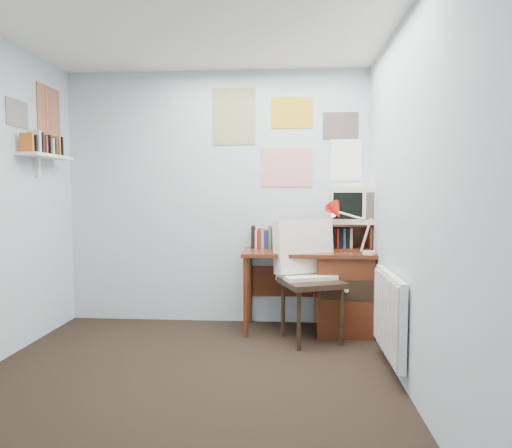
% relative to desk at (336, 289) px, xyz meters
% --- Properties ---
extents(ground, '(3.50, 3.50, 0.00)m').
position_rel_desk_xyz_m(ground, '(-1.17, -1.48, -0.41)').
color(ground, black).
rests_on(ground, ground).
extents(back_wall, '(3.00, 0.02, 2.50)m').
position_rel_desk_xyz_m(back_wall, '(-1.17, 0.27, 0.84)').
color(back_wall, silver).
rests_on(back_wall, ground).
extents(right_wall, '(0.02, 3.50, 2.50)m').
position_rel_desk_xyz_m(right_wall, '(0.33, -1.48, 0.84)').
color(right_wall, silver).
rests_on(right_wall, ground).
extents(desk, '(1.20, 0.55, 0.76)m').
position_rel_desk_xyz_m(desk, '(0.00, 0.00, 0.00)').
color(desk, '#5A2714').
rests_on(desk, ground).
extents(desk_chair, '(0.68, 0.66, 1.03)m').
position_rel_desk_xyz_m(desk_chair, '(-0.25, -0.30, 0.11)').
color(desk_chair, black).
rests_on(desk_chair, ground).
extents(desk_lamp, '(0.31, 0.28, 0.41)m').
position_rel_desk_xyz_m(desk_lamp, '(0.25, -0.22, 0.56)').
color(desk_lamp, red).
rests_on(desk_lamp, desk).
extents(tv_riser, '(0.40, 0.30, 0.25)m').
position_rel_desk_xyz_m(tv_riser, '(0.12, 0.11, 0.48)').
color(tv_riser, '#5A2714').
rests_on(tv_riser, desk).
extents(crt_tv, '(0.43, 0.41, 0.38)m').
position_rel_desk_xyz_m(crt_tv, '(0.15, 0.13, 0.79)').
color(crt_tv, beige).
rests_on(crt_tv, tv_riser).
extents(book_row, '(0.60, 0.14, 0.22)m').
position_rel_desk_xyz_m(book_row, '(-0.51, 0.18, 0.46)').
color(book_row, '#5A2714').
rests_on(book_row, desk).
extents(radiator, '(0.09, 0.80, 0.60)m').
position_rel_desk_xyz_m(radiator, '(0.29, -0.93, 0.01)').
color(radiator, white).
rests_on(radiator, right_wall).
extents(wall_shelf, '(0.20, 0.62, 0.24)m').
position_rel_desk_xyz_m(wall_shelf, '(-2.57, -0.38, 1.21)').
color(wall_shelf, white).
rests_on(wall_shelf, left_wall).
extents(posters_back, '(1.20, 0.01, 0.90)m').
position_rel_desk_xyz_m(posters_back, '(-0.47, 0.26, 1.44)').
color(posters_back, white).
rests_on(posters_back, back_wall).
extents(posters_left, '(0.01, 0.70, 0.60)m').
position_rel_desk_xyz_m(posters_left, '(-2.67, -0.38, 1.59)').
color(posters_left, white).
rests_on(posters_left, left_wall).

